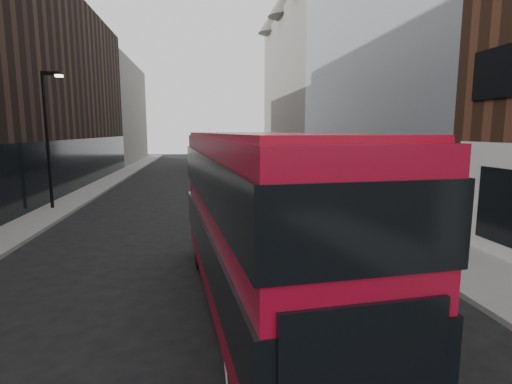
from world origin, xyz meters
name	(u,v)px	position (x,y,z in m)	size (l,w,h in m)	color
sidewalk_right	(308,186)	(7.50, 25.00, 0.07)	(3.00, 80.00, 0.15)	slate
sidewalk_left	(94,190)	(-8.00, 25.00, 0.07)	(2.00, 80.00, 0.15)	slate
building_modern_block	(389,39)	(11.47, 21.00, 9.90)	(5.03, 22.00, 20.00)	#ADB1B8
building_victorian	(299,85)	(11.38, 44.00, 9.66)	(6.50, 24.00, 21.00)	slate
building_left_mid	(59,95)	(-11.50, 30.00, 7.00)	(5.00, 24.00, 14.00)	black
building_left_far	(117,113)	(-11.50, 52.00, 6.50)	(5.00, 20.00, 13.00)	slate
street_lamp	(48,131)	(-8.22, 18.00, 4.18)	(1.06, 0.22, 7.00)	black
red_bus	(256,215)	(0.80, 4.77, 2.29)	(3.36, 10.37, 4.13)	#A70A23
grey_bus	(217,150)	(1.33, 41.40, 2.07)	(2.94, 12.04, 3.87)	black
car_a	(275,217)	(2.57, 12.00, 0.62)	(1.45, 3.61, 1.23)	black
car_b	(236,178)	(2.15, 25.88, 0.63)	(1.34, 3.84, 1.27)	gray
car_c	(247,178)	(2.94, 25.81, 0.65)	(1.83, 4.51, 1.31)	black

